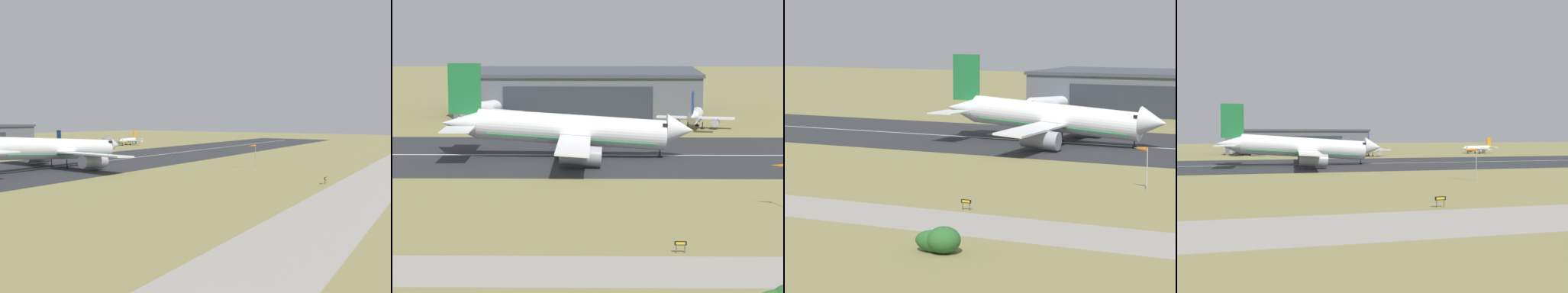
% 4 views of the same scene
% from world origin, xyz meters
% --- Properties ---
extents(ground_plane, '(649.65, 649.65, 0.00)m').
position_xyz_m(ground_plane, '(0.00, 52.64, 0.00)').
color(ground_plane, olive).
extents(runway_strip, '(409.65, 49.71, 0.06)m').
position_xyz_m(runway_strip, '(0.00, 105.28, 0.03)').
color(runway_strip, '#2B2D30').
rests_on(runway_strip, ground_plane).
extents(runway_centreline, '(368.69, 0.70, 0.01)m').
position_xyz_m(runway_centreline, '(0.00, 105.28, 0.07)').
color(runway_centreline, silver).
rests_on(runway_centreline, runway_strip).
extents(taxiway_road, '(307.24, 12.14, 0.05)m').
position_xyz_m(taxiway_road, '(0.00, 25.36, 0.03)').
color(taxiway_road, gray).
rests_on(taxiway_road, ground_plane).
extents(airplane_landing, '(48.48, 51.16, 18.08)m').
position_xyz_m(airplane_landing, '(4.27, 102.66, 5.22)').
color(airplane_landing, white).
rests_on(airplane_landing, ground_plane).
extents(airplane_parked_west, '(18.56, 18.24, 9.50)m').
position_xyz_m(airplane_parked_west, '(32.60, 145.18, 3.02)').
color(airplane_parked_west, white).
rests_on(airplane_parked_west, ground_plane).
extents(airplane_parked_centre, '(18.75, 17.59, 7.67)m').
position_xyz_m(airplane_parked_centre, '(88.94, 157.61, 2.50)').
color(airplane_parked_centre, white).
rests_on(airplane_parked_centre, ground_plane).
extents(windsock_pole, '(2.62, 1.45, 6.49)m').
position_xyz_m(windsock_pole, '(35.82, 57.91, 5.82)').
color(windsock_pole, '#B7B7BC').
rests_on(windsock_pole, ground_plane).
extents(runway_sign, '(1.45, 0.13, 1.41)m').
position_xyz_m(runway_sign, '(19.52, 33.17, 1.05)').
color(runway_sign, '#4C4C51').
rests_on(runway_sign, ground_plane).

